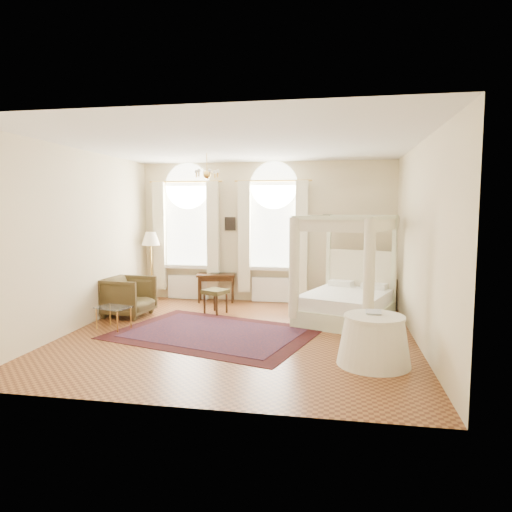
{
  "coord_description": "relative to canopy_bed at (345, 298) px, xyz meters",
  "views": [
    {
      "loc": [
        1.67,
        -7.67,
        2.22
      ],
      "look_at": [
        0.23,
        0.4,
        1.36
      ],
      "focal_mm": 32.0,
      "sensor_mm": 36.0,
      "label": 1
    }
  ],
  "objects": [
    {
      "name": "stool",
      "position": [
        -2.7,
        0.24,
        -0.05
      ],
      "size": [
        0.59,
        0.59,
        0.51
      ],
      "color": "#4F4821",
      "rests_on": "ground"
    },
    {
      "name": "armchair",
      "position": [
        -4.4,
        -0.31,
        -0.06
      ],
      "size": [
        0.99,
        0.97,
        0.82
      ],
      "primitive_type": "imported",
      "rotation": [
        0.0,
        0.0,
        1.46
      ],
      "color": "#45381D",
      "rests_on": "ground"
    },
    {
      "name": "chandelier",
      "position": [
        -2.76,
        -0.09,
        2.43
      ],
      "size": [
        0.51,
        0.45,
        0.5
      ],
      "color": "gold",
      "rests_on": "room_walls"
    },
    {
      "name": "floor_lamp",
      "position": [
        -4.56,
        1.27,
        0.94
      ],
      "size": [
        0.43,
        0.43,
        1.65
      ],
      "color": "gold",
      "rests_on": "ground"
    },
    {
      "name": "wall_pictures",
      "position": [
        -1.77,
        1.68,
        1.42
      ],
      "size": [
        2.54,
        0.03,
        0.39
      ],
      "color": "black",
      "rests_on": "room_walls"
    },
    {
      "name": "window_left",
      "position": [
        -3.76,
        1.58,
        1.01
      ],
      "size": [
        1.62,
        0.27,
        3.29
      ],
      "color": "white",
      "rests_on": "room_walls"
    },
    {
      "name": "laptop",
      "position": [
        -2.98,
        1.45,
        0.21
      ],
      "size": [
        0.33,
        0.23,
        0.02
      ],
      "primitive_type": "imported",
      "rotation": [
        0.0,
        0.0,
        3.23
      ],
      "color": "black",
      "rests_on": "writing_desk"
    },
    {
      "name": "room_walls",
      "position": [
        -1.86,
        -1.29,
        1.51
      ],
      "size": [
        6.0,
        6.0,
        6.0
      ],
      "color": "beige",
      "rests_on": "ground"
    },
    {
      "name": "book",
      "position": [
        0.24,
        -2.29,
        0.25
      ],
      "size": [
        0.23,
        0.3,
        0.03
      ],
      "primitive_type": "imported",
      "rotation": [
        0.0,
        0.0,
        -0.05
      ],
      "color": "black",
      "rests_on": "side_table"
    },
    {
      "name": "nightstand_lamp",
      "position": [
        0.8,
        1.44,
        0.48
      ],
      "size": [
        0.29,
        0.29,
        0.43
      ],
      "color": "gold",
      "rests_on": "nightstand"
    },
    {
      "name": "writing_desk",
      "position": [
        -3.0,
        1.41,
        0.1
      ],
      "size": [
        0.96,
        0.62,
        0.67
      ],
      "color": "#341E0E",
      "rests_on": "ground"
    },
    {
      "name": "canopy_bed",
      "position": [
        0.0,
        0.0,
        0.0
      ],
      "size": [
        2.1,
        2.32,
        2.08
      ],
      "color": "beige",
      "rests_on": "ground"
    },
    {
      "name": "nightstand",
      "position": [
        0.84,
        1.41,
        -0.14
      ],
      "size": [
        0.59,
        0.56,
        0.67
      ],
      "primitive_type": "cube",
      "rotation": [
        0.0,
        0.0,
        0.35
      ],
      "color": "#341E0E",
      "rests_on": "ground"
    },
    {
      "name": "coffee_table",
      "position": [
        -4.22,
        -1.3,
        -0.1
      ],
      "size": [
        0.7,
        0.58,
        0.41
      ],
      "color": "silver",
      "rests_on": "ground"
    },
    {
      "name": "window_right",
      "position": [
        -1.66,
        1.58,
        1.01
      ],
      "size": [
        1.62,
        0.27,
        3.29
      ],
      "color": "white",
      "rests_on": "room_walls"
    },
    {
      "name": "oriental_rug",
      "position": [
        -2.32,
        -1.28,
        -0.47
      ],
      "size": [
        3.95,
        3.3,
        0.01
      ],
      "color": "#3B0E0E",
      "rests_on": "ground"
    },
    {
      "name": "ground",
      "position": [
        -1.86,
        -1.29,
        -0.47
      ],
      "size": [
        6.0,
        6.0,
        0.0
      ],
      "primitive_type": "plane",
      "color": "brown",
      "rests_on": "ground"
    },
    {
      "name": "side_table",
      "position": [
        0.36,
        -2.45,
        -0.12
      ],
      "size": [
        1.04,
        1.04,
        0.71
      ],
      "color": "white",
      "rests_on": "ground"
    }
  ]
}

